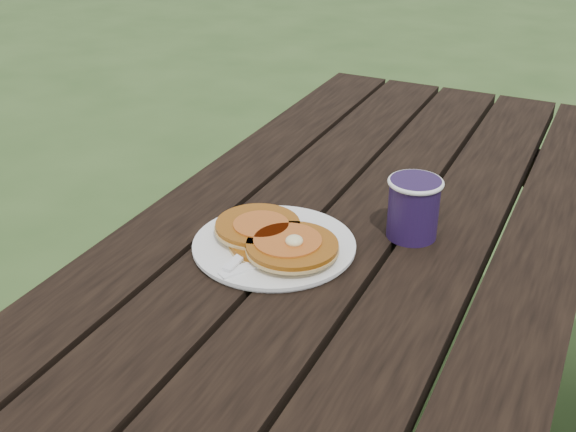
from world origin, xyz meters
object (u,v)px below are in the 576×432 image
at_px(picnic_table, 336,416).
at_px(plate, 274,246).
at_px(coffee_cup, 414,205).
at_px(pancake_stack, 276,238).

relative_size(picnic_table, plate, 6.86).
bearing_deg(plate, picnic_table, 32.28).
distance_m(plate, coffee_cup, 0.24).
relative_size(pancake_stack, coffee_cup, 2.15).
bearing_deg(coffee_cup, plate, -143.64).
bearing_deg(pancake_stack, coffee_cup, 38.52).
bearing_deg(coffee_cup, pancake_stack, -141.48).
xyz_separation_m(plate, pancake_stack, (0.01, -0.01, 0.02)).
xyz_separation_m(picnic_table, pancake_stack, (-0.09, -0.07, 0.41)).
height_order(plate, pancake_stack, pancake_stack).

